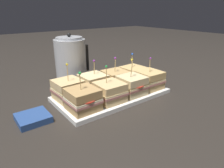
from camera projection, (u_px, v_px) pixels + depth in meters
name	position (u px, v px, depth m)	size (l,w,h in m)	color
ground_plane	(112.00, 96.00, 0.93)	(6.00, 6.00, 0.00)	#2D2823
serving_platter	(112.00, 95.00, 0.93)	(0.51, 0.27, 0.02)	white
sandwich_front_far_left	(83.00, 99.00, 0.76)	(0.12, 0.12, 0.15)	tan
sandwich_front_center_left	(110.00, 92.00, 0.83)	(0.12, 0.12, 0.16)	#DBB77A
sandwich_front_center_right	(132.00, 85.00, 0.90)	(0.12, 0.12, 0.17)	beige
sandwich_front_far_right	(149.00, 80.00, 0.97)	(0.12, 0.12, 0.15)	tan
sandwich_back_far_left	(68.00, 90.00, 0.85)	(0.12, 0.12, 0.16)	#DBB77A
sandwich_back_center_left	(93.00, 84.00, 0.92)	(0.12, 0.12, 0.15)	beige
sandwich_back_center_right	(115.00, 79.00, 0.99)	(0.12, 0.12, 0.15)	tan
sandwich_back_far_right	(133.00, 74.00, 1.06)	(0.12, 0.12, 0.15)	tan
kettle_steel	(71.00, 61.00, 1.05)	(0.18, 0.16, 0.27)	#B7BABF
napkin_stack	(33.00, 117.00, 0.73)	(0.11, 0.11, 0.02)	navy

